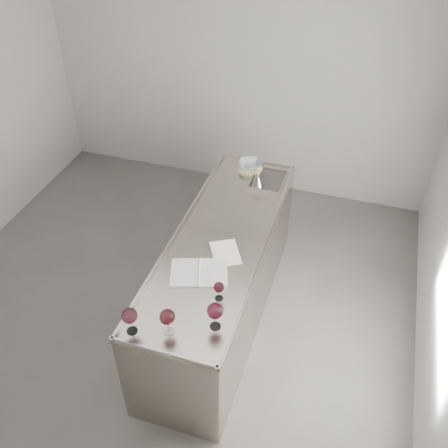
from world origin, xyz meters
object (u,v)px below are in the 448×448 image
(notebook, at_px, (199,272))
(ceramic_bowl, at_px, (250,165))
(counter, at_px, (221,279))
(wine_glass_left, at_px, (130,316))
(wine_funnel, at_px, (258,182))
(wine_glass_right, at_px, (215,311))
(wine_glass_middle, at_px, (167,318))
(wine_glass_small, at_px, (219,288))

(notebook, height_order, ceramic_bowl, ceramic_bowl)
(counter, height_order, wine_glass_left, wine_glass_left)
(wine_funnel, bearing_deg, wine_glass_right, -85.05)
(counter, distance_m, wine_glass_right, 1.10)
(wine_glass_left, xyz_separation_m, wine_glass_middle, (0.24, 0.07, -0.00))
(wine_glass_middle, relative_size, wine_funnel, 1.12)
(wine_glass_middle, relative_size, wine_glass_small, 1.33)
(ceramic_bowl, height_order, wine_funnel, wine_funnel)
(wine_glass_left, xyz_separation_m, wine_glass_right, (0.52, 0.21, 0.00))
(counter, xyz_separation_m, wine_glass_middle, (-0.04, -1.01, 0.61))
(counter, bearing_deg, wine_glass_right, -74.27)
(wine_glass_left, bearing_deg, counter, 75.72)
(wine_glass_middle, xyz_separation_m, ceramic_bowl, (-0.01, 2.09, -0.10))
(wine_glass_small, bearing_deg, wine_glass_right, -77.50)
(wine_glass_middle, distance_m, wine_glass_right, 0.31)
(wine_glass_left, distance_m, wine_glass_small, 0.65)
(counter, distance_m, wine_glass_small, 0.87)
(wine_glass_small, xyz_separation_m, ceramic_bowl, (-0.24, 1.70, -0.06))
(wine_glass_right, distance_m, wine_funnel, 1.69)
(wine_glass_right, relative_size, wine_glass_small, 1.41)
(ceramic_bowl, bearing_deg, wine_glass_left, -95.98)
(wine_glass_middle, bearing_deg, ceramic_bowl, 90.33)
(counter, bearing_deg, ceramic_bowl, 92.59)
(notebook, relative_size, ceramic_bowl, 2.34)
(wine_glass_right, height_order, ceramic_bowl, wine_glass_right)
(counter, bearing_deg, notebook, -94.32)
(wine_glass_small, bearing_deg, wine_glass_left, -135.66)
(ceramic_bowl, distance_m, wine_funnel, 0.31)
(wine_glass_small, height_order, ceramic_bowl, wine_glass_small)
(wine_glass_left, relative_size, ceramic_bowl, 0.99)
(wine_funnel, bearing_deg, wine_glass_small, -86.39)
(wine_glass_right, bearing_deg, ceramic_bowl, 98.59)
(notebook, bearing_deg, wine_glass_small, -59.73)
(notebook, bearing_deg, wine_glass_left, -128.70)
(wine_glass_small, relative_size, wine_funnel, 0.84)
(wine_glass_middle, xyz_separation_m, notebook, (0.00, 0.58, -0.14))
(wine_glass_left, bearing_deg, wine_glass_right, 21.62)
(wine_glass_left, relative_size, wine_glass_small, 1.37)
(counter, xyz_separation_m, wine_funnel, (0.10, 0.81, 0.52))
(wine_glass_left, height_order, wine_glass_middle, wine_glass_left)
(wine_glass_left, distance_m, ceramic_bowl, 2.17)
(ceramic_bowl, relative_size, wine_funnel, 1.16)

